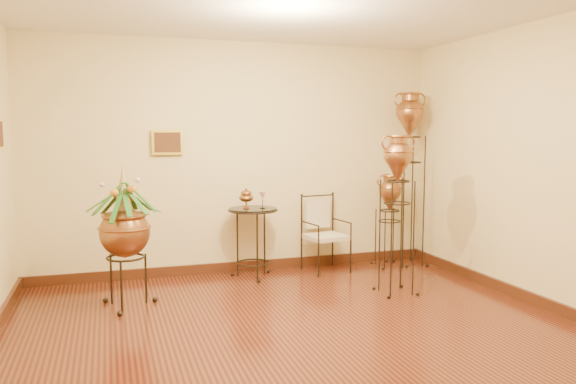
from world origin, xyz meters
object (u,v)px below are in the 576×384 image
object	(u,v)px
amphora_mid	(397,213)
side_table	(253,241)
amphora_tall	(408,177)
planter_urn	(125,226)
armchair	(326,234)

from	to	relation	value
amphora_mid	side_table	world-z (taller)	amphora_mid
amphora_tall	side_table	world-z (taller)	amphora_tall
amphora_tall	amphora_mid	distance (m)	1.38
amphora_mid	planter_urn	bearing A→B (deg)	172.02
amphora_tall	side_table	xyz separation A→B (m)	(-2.06, 0.00, -0.71)
amphora_tall	planter_urn	world-z (taller)	amphora_tall
amphora_tall	armchair	world-z (taller)	amphora_tall
amphora_tall	side_table	size ratio (longest dim) A/B	2.15
amphora_mid	amphora_tall	bearing A→B (deg)	55.20
side_table	amphora_tall	bearing A→B (deg)	-0.03
planter_urn	amphora_tall	bearing A→B (deg)	11.52
planter_urn	armchair	bearing A→B (deg)	16.69
armchair	amphora_mid	bearing A→B (deg)	-81.19
amphora_tall	amphora_mid	xyz separation A→B (m)	(-0.77, -1.11, -0.28)
planter_urn	armchair	distance (m)	2.53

